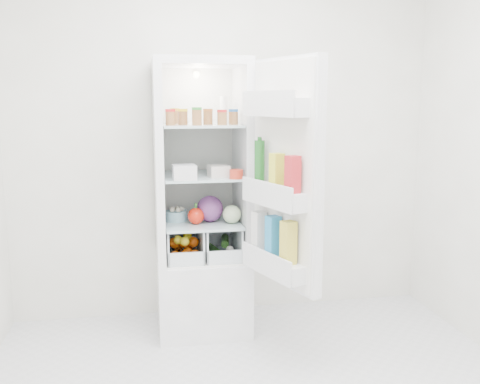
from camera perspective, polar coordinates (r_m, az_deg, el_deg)
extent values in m
cube|color=silver|center=(3.82, -1.71, 6.17)|extent=(3.00, 0.02, 2.60)
cube|color=silver|center=(3.73, -4.04, -10.48)|extent=(0.60, 0.60, 0.50)
cube|color=silver|center=(3.51, -4.35, 13.60)|extent=(0.60, 0.60, 0.05)
cube|color=silver|center=(3.80, -4.66, 3.47)|extent=(0.60, 0.05, 1.25)
cube|color=silver|center=(3.51, -8.69, 2.87)|extent=(0.05, 0.60, 1.25)
cube|color=silver|center=(3.56, 0.20, 3.09)|extent=(0.05, 0.60, 1.25)
cube|color=white|center=(3.77, -4.61, 3.42)|extent=(0.50, 0.01, 1.25)
sphere|color=white|center=(3.71, -4.68, 12.37)|extent=(0.05, 0.05, 0.05)
cube|color=#ADC6CB|center=(3.57, -4.09, -3.21)|extent=(0.49, 0.53, 0.01)
cube|color=#ADC6CB|center=(3.51, -4.15, 1.73)|extent=(0.49, 0.53, 0.02)
cube|color=#ADC6CB|center=(3.48, -4.22, 7.12)|extent=(0.49, 0.53, 0.02)
cylinder|color=#B21919|center=(3.33, -7.44, 7.81)|extent=(0.06, 0.06, 0.08)
cylinder|color=gold|center=(3.38, -6.12, 7.87)|extent=(0.06, 0.06, 0.08)
cylinder|color=#267226|center=(3.31, -4.62, 7.85)|extent=(0.06, 0.06, 0.08)
cylinder|color=brown|center=(3.42, -3.44, 7.92)|extent=(0.06, 0.06, 0.08)
cylinder|color=#B21919|center=(3.36, -1.93, 7.90)|extent=(0.06, 0.06, 0.08)
cylinder|color=#194C8C|center=(3.42, -0.71, 7.94)|extent=(0.06, 0.06, 0.08)
cylinder|color=#BF8C19|center=(3.56, -6.98, 7.94)|extent=(0.06, 0.06, 0.08)
cylinder|color=white|center=(3.59, -1.73, 8.76)|extent=(0.06, 0.06, 0.18)
cube|color=silver|center=(3.30, -5.97, 2.12)|extent=(0.15, 0.15, 0.09)
cube|color=beige|center=(3.41, -2.30, 2.25)|extent=(0.14, 0.14, 0.07)
cylinder|color=red|center=(3.32, -0.40, 1.92)|extent=(0.11, 0.11, 0.06)
sphere|color=#4D1D55|center=(3.52, -3.23, -1.79)|extent=(0.17, 0.17, 0.17)
sphere|color=red|center=(3.47, -4.72, -2.56)|extent=(0.11, 0.11, 0.11)
cylinder|color=#93CADB|center=(3.58, -6.79, -2.53)|extent=(0.19, 0.19, 0.07)
sphere|color=#B8CF9B|center=(3.47, -0.88, -2.39)|extent=(0.12, 0.12, 0.12)
sphere|color=#FC630D|center=(3.48, -6.93, -6.80)|extent=(0.07, 0.07, 0.07)
sphere|color=#FC630D|center=(3.49, -5.85, -6.76)|extent=(0.07, 0.07, 0.07)
sphere|color=#FC630D|center=(3.49, -4.78, -6.72)|extent=(0.07, 0.07, 0.07)
sphere|color=#FC630D|center=(3.58, -7.06, -5.42)|extent=(0.07, 0.07, 0.07)
sphere|color=#FC630D|center=(3.59, -6.02, -5.38)|extent=(0.07, 0.07, 0.07)
sphere|color=#FC630D|center=(3.59, -4.98, -5.34)|extent=(0.07, 0.07, 0.07)
sphere|color=#FC630D|center=(3.72, -6.61, -5.74)|extent=(0.07, 0.07, 0.07)
sphere|color=#FC630D|center=(3.72, -5.53, -5.70)|extent=(0.07, 0.07, 0.07)
sphere|color=#FC630D|center=(3.55, -5.61, -6.48)|extent=(0.07, 0.07, 0.07)
sphere|color=yellow|center=(3.52, -6.61, -5.10)|extent=(0.06, 0.06, 0.06)
sphere|color=yellow|center=(3.63, -5.62, -4.63)|extent=(0.06, 0.06, 0.06)
sphere|color=yellow|center=(3.48, -5.90, -5.25)|extent=(0.06, 0.06, 0.06)
cylinder|color=#264F1A|center=(3.62, -2.75, -6.25)|extent=(0.09, 0.21, 0.05)
cylinder|color=#264F1A|center=(3.67, -1.62, -5.23)|extent=(0.08, 0.21, 0.05)
sphere|color=white|center=(3.52, -1.84, -6.75)|extent=(0.05, 0.05, 0.05)
sphere|color=white|center=(3.53, -1.08, -6.15)|extent=(0.05, 0.05, 0.05)
cube|color=silver|center=(3.04, 5.04, 1.93)|extent=(0.26, 0.58, 1.30)
cube|color=white|center=(3.02, 4.50, 1.88)|extent=(0.20, 0.53, 1.26)
cube|color=silver|center=(2.97, 3.79, 9.01)|extent=(0.27, 0.51, 0.10)
cube|color=silver|center=(3.02, 3.68, -0.53)|extent=(0.27, 0.51, 0.10)
cube|color=silver|center=(3.11, 3.60, -7.80)|extent=(0.27, 0.51, 0.10)
sphere|color=#8F5D40|center=(2.87, 5.07, 10.17)|extent=(0.05, 0.05, 0.05)
sphere|color=#8F5D40|center=(2.93, 4.15, 10.17)|extent=(0.05, 0.05, 0.05)
sphere|color=#8F5D40|center=(3.00, 3.28, 10.16)|extent=(0.05, 0.05, 0.05)
cylinder|color=#17531C|center=(3.11, 2.09, 3.14)|extent=(0.06, 0.06, 0.26)
cube|color=yellow|center=(2.97, 3.95, 2.22)|extent=(0.08, 0.08, 0.20)
cube|color=red|center=(2.84, 5.64, 1.88)|extent=(0.08, 0.08, 0.20)
cube|color=white|center=(3.18, 2.05, -4.20)|extent=(0.09, 0.09, 0.24)
cube|color=#288AC9|center=(3.06, 3.55, -4.78)|extent=(0.09, 0.09, 0.24)
cube|color=yellow|center=(2.94, 5.18, -5.40)|extent=(0.09, 0.09, 0.24)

